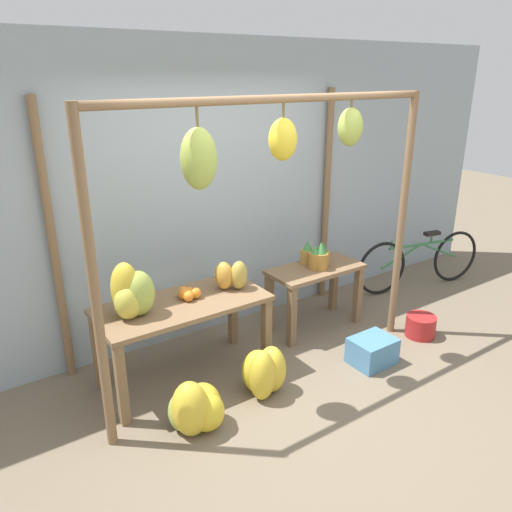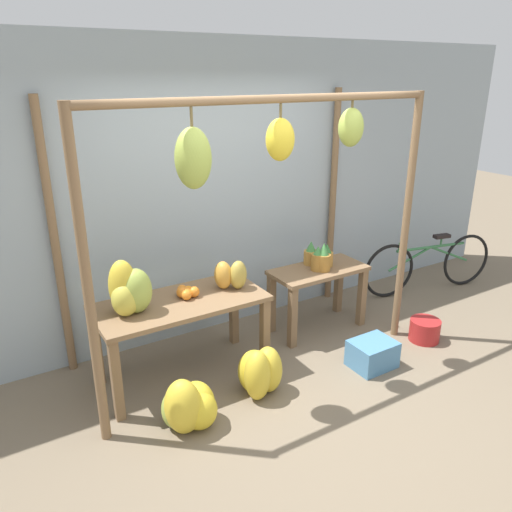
% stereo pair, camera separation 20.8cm
% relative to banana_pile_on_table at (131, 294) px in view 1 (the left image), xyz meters
% --- Properties ---
extents(ground_plane, '(20.00, 20.00, 0.00)m').
position_rel_banana_pile_on_table_xyz_m(ground_plane, '(1.07, -0.89, -0.90)').
color(ground_plane, '#756651').
extents(shop_wall_back, '(8.00, 0.08, 2.80)m').
position_rel_banana_pile_on_table_xyz_m(shop_wall_back, '(1.07, 0.72, 0.50)').
color(shop_wall_back, '#99A8B2').
rests_on(shop_wall_back, ground_plane).
extents(stall_awning, '(2.98, 1.21, 2.34)m').
position_rel_banana_pile_on_table_xyz_m(stall_awning, '(1.00, -0.20, 0.77)').
color(stall_awning, brown).
rests_on(stall_awning, ground_plane).
extents(display_table_main, '(1.41, 0.66, 0.72)m').
position_rel_banana_pile_on_table_xyz_m(display_table_main, '(0.42, 0.01, -0.30)').
color(display_table_main, brown).
rests_on(display_table_main, ground_plane).
extents(display_table_side, '(0.97, 0.47, 0.66)m').
position_rel_banana_pile_on_table_xyz_m(display_table_side, '(1.94, 0.10, -0.40)').
color(display_table_side, brown).
rests_on(display_table_side, ground_plane).
extents(banana_pile_on_table, '(0.40, 0.34, 0.44)m').
position_rel_banana_pile_on_table_xyz_m(banana_pile_on_table, '(0.00, 0.00, 0.00)').
color(banana_pile_on_table, '#9EB247').
rests_on(banana_pile_on_table, display_table_main).
extents(orange_pile, '(0.18, 0.19, 0.10)m').
position_rel_banana_pile_on_table_xyz_m(orange_pile, '(0.49, 0.04, -0.14)').
color(orange_pile, orange).
rests_on(orange_pile, display_table_main).
extents(pineapple_cluster, '(0.28, 0.34, 0.29)m').
position_rel_banana_pile_on_table_xyz_m(pineapple_cluster, '(1.95, 0.11, -0.14)').
color(pineapple_cluster, '#B27F38').
rests_on(pineapple_cluster, display_table_side).
extents(banana_pile_ground_left, '(0.48, 0.43, 0.44)m').
position_rel_banana_pile_on_table_xyz_m(banana_pile_ground_left, '(0.18, -0.63, -0.73)').
color(banana_pile_ground_left, yellow).
rests_on(banana_pile_ground_left, ground_plane).
extents(banana_pile_ground_right, '(0.43, 0.44, 0.44)m').
position_rel_banana_pile_on_table_xyz_m(banana_pile_ground_right, '(0.84, -0.56, -0.70)').
color(banana_pile_ground_right, gold).
rests_on(banana_pile_ground_right, ground_plane).
extents(fruit_crate_white, '(0.39, 0.31, 0.25)m').
position_rel_banana_pile_on_table_xyz_m(fruit_crate_white, '(1.92, -0.74, -0.78)').
color(fruit_crate_white, '#4C84B2').
rests_on(fruit_crate_white, ground_plane).
extents(blue_bucket, '(0.29, 0.29, 0.22)m').
position_rel_banana_pile_on_table_xyz_m(blue_bucket, '(2.68, -0.66, -0.80)').
color(blue_bucket, '#AD2323').
rests_on(blue_bucket, ground_plane).
extents(parked_bicycle, '(1.71, 0.41, 0.69)m').
position_rel_banana_pile_on_table_xyz_m(parked_bicycle, '(3.65, 0.15, -0.56)').
color(parked_bicycle, black).
rests_on(parked_bicycle, ground_plane).
extents(papaya_pile, '(0.30, 0.26, 0.25)m').
position_rel_banana_pile_on_table_xyz_m(papaya_pile, '(0.89, 0.01, -0.06)').
color(papaya_pile, '#B2993D').
rests_on(papaya_pile, display_table_main).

